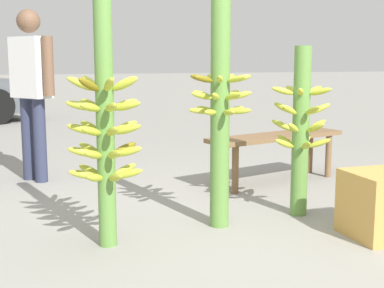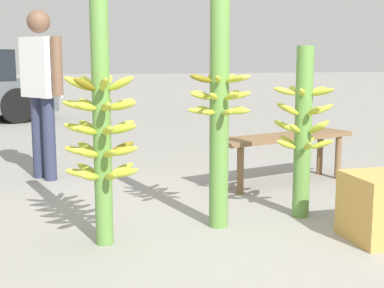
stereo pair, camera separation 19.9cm
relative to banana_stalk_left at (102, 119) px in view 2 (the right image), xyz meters
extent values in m
plane|color=gray|center=(0.74, -0.07, -0.80)|extent=(80.00, 80.00, 0.00)
cylinder|color=#5B8C3D|center=(0.00, 0.00, 0.04)|extent=(0.11, 0.11, 1.68)
ellipsoid|color=#ADB733|center=(-0.06, 0.12, 0.22)|extent=(0.13, 0.19, 0.12)
ellipsoid|color=#ADB733|center=(-0.13, 0.02, 0.22)|extent=(0.19, 0.08, 0.12)
ellipsoid|color=#736414|center=(-0.10, -0.09, 0.22)|extent=(0.17, 0.16, 0.12)
ellipsoid|color=#ADB733|center=(0.01, -0.14, 0.22)|extent=(0.06, 0.19, 0.12)
ellipsoid|color=#ADB733|center=(0.11, -0.08, 0.22)|extent=(0.18, 0.15, 0.12)
ellipsoid|color=#ADB733|center=(0.13, 0.04, 0.22)|extent=(0.19, 0.10, 0.12)
ellipsoid|color=#ADB733|center=(0.05, 0.13, 0.22)|extent=(0.12, 0.19, 0.12)
ellipsoid|color=#ADB733|center=(0.02, -0.14, 0.09)|extent=(0.07, 0.19, 0.09)
ellipsoid|color=#ADB733|center=(0.12, -0.08, 0.09)|extent=(0.19, 0.14, 0.09)
ellipsoid|color=#ADB733|center=(0.13, 0.05, 0.09)|extent=(0.20, 0.11, 0.09)
ellipsoid|color=#ADB733|center=(0.05, 0.13, 0.09)|extent=(0.11, 0.20, 0.09)
ellipsoid|color=#ADB733|center=(-0.07, 0.12, 0.09)|extent=(0.14, 0.19, 0.09)
ellipsoid|color=#ADB733|center=(-0.14, 0.02, 0.09)|extent=(0.20, 0.07, 0.09)
ellipsoid|color=#ADB733|center=(-0.10, -0.10, 0.09)|extent=(0.17, 0.17, 0.09)
ellipsoid|color=#ADB733|center=(0.13, 0.05, -0.05)|extent=(0.20, 0.11, 0.10)
ellipsoid|color=#736414|center=(0.04, 0.13, -0.05)|extent=(0.11, 0.20, 0.10)
ellipsoid|color=#ADB733|center=(-0.08, 0.12, -0.05)|extent=(0.14, 0.19, 0.10)
ellipsoid|color=#ADB733|center=(-0.14, 0.01, -0.05)|extent=(0.19, 0.07, 0.10)
ellipsoid|color=#ADB733|center=(-0.10, -0.10, -0.05)|extent=(0.17, 0.17, 0.10)
ellipsoid|color=#ADB733|center=(0.02, -0.14, -0.05)|extent=(0.07, 0.20, 0.10)
ellipsoid|color=#ADB733|center=(0.12, -0.07, -0.05)|extent=(0.19, 0.14, 0.10)
ellipsoid|color=#ADB733|center=(-0.09, -0.11, -0.19)|extent=(0.16, 0.18, 0.10)
ellipsoid|color=#ADB733|center=(0.03, -0.14, -0.19)|extent=(0.09, 0.20, 0.10)
ellipsoid|color=#ADB733|center=(0.13, -0.06, -0.19)|extent=(0.19, 0.13, 0.10)
ellipsoid|color=#736414|center=(0.13, 0.06, -0.19)|extent=(0.19, 0.12, 0.10)
ellipsoid|color=#736414|center=(0.03, 0.14, -0.19)|extent=(0.09, 0.20, 0.10)
ellipsoid|color=#ADB733|center=(-0.09, 0.11, -0.19)|extent=(0.15, 0.18, 0.10)
ellipsoid|color=#ADB733|center=(-0.14, 0.00, -0.19)|extent=(0.19, 0.05, 0.10)
ellipsoid|color=#ADB733|center=(0.03, -0.14, -0.33)|extent=(0.09, 0.20, 0.09)
ellipsoid|color=#ADB733|center=(0.13, -0.06, -0.33)|extent=(0.19, 0.12, 0.09)
ellipsoid|color=#ADB733|center=(0.13, 0.06, -0.33)|extent=(0.19, 0.13, 0.09)
ellipsoid|color=#ADB733|center=(0.03, 0.14, -0.33)|extent=(0.09, 0.20, 0.09)
ellipsoid|color=#ADB733|center=(-0.09, 0.11, -0.33)|extent=(0.16, 0.18, 0.09)
ellipsoid|color=#ADB733|center=(-0.14, 0.00, -0.33)|extent=(0.19, 0.05, 0.09)
ellipsoid|color=#ADB733|center=(-0.09, -0.11, -0.33)|extent=(0.16, 0.18, 0.09)
cylinder|color=#5B8C3D|center=(0.81, 0.16, 0.01)|extent=(0.13, 0.13, 1.62)
ellipsoid|color=#ADB733|center=(0.88, 0.04, 0.24)|extent=(0.11, 0.16, 0.07)
ellipsoid|color=#ADB733|center=(0.95, 0.14, 0.24)|extent=(0.16, 0.07, 0.07)
ellipsoid|color=#ADB733|center=(0.91, 0.25, 0.24)|extent=(0.15, 0.14, 0.07)
ellipsoid|color=#ADB733|center=(0.80, 0.30, 0.24)|extent=(0.05, 0.16, 0.07)
ellipsoid|color=#736414|center=(0.70, 0.24, 0.24)|extent=(0.15, 0.13, 0.07)
ellipsoid|color=#736414|center=(0.68, 0.12, 0.24)|extent=(0.17, 0.08, 0.07)
ellipsoid|color=#ADB733|center=(0.76, 0.03, 0.24)|extent=(0.10, 0.16, 0.07)
ellipsoid|color=#ADB733|center=(0.85, 0.03, 0.12)|extent=(0.09, 0.17, 0.08)
ellipsoid|color=#ADB733|center=(0.94, 0.11, 0.12)|extent=(0.16, 0.09, 0.08)
ellipsoid|color=#ADB733|center=(0.93, 0.23, 0.12)|extent=(0.16, 0.12, 0.08)
ellipsoid|color=#ADB733|center=(0.83, 0.29, 0.12)|extent=(0.06, 0.16, 0.08)
ellipsoid|color=#ADB733|center=(0.72, 0.26, 0.12)|extent=(0.14, 0.14, 0.08)
ellipsoid|color=#ADB733|center=(0.67, 0.15, 0.12)|extent=(0.16, 0.05, 0.08)
ellipsoid|color=#ADB733|center=(0.74, 0.04, 0.12)|extent=(0.12, 0.16, 0.08)
ellipsoid|color=#ADB733|center=(0.93, 0.08, 0.02)|extent=(0.15, 0.12, 0.06)
ellipsoid|color=#ADB733|center=(0.95, 0.20, 0.02)|extent=(0.16, 0.08, 0.06)
ellipsoid|color=#ADB733|center=(0.86, 0.29, 0.02)|extent=(0.10, 0.16, 0.06)
ellipsoid|color=#ADB733|center=(0.74, 0.28, 0.02)|extent=(0.11, 0.16, 0.06)
ellipsoid|color=#ADB733|center=(0.67, 0.18, 0.02)|extent=(0.16, 0.07, 0.06)
ellipsoid|color=#ADB733|center=(0.71, 0.06, 0.02)|extent=(0.14, 0.14, 0.06)
ellipsoid|color=#ADB733|center=(0.82, 0.02, 0.02)|extent=(0.05, 0.16, 0.06)
cylinder|color=#5B8C3D|center=(1.48, 0.23, -0.17)|extent=(0.13, 0.13, 1.26)
ellipsoid|color=#ADB733|center=(1.48, 0.37, 0.14)|extent=(0.05, 0.18, 0.09)
ellipsoid|color=#ADB733|center=(1.35, 0.27, 0.14)|extent=(0.18, 0.09, 0.09)
ellipsoid|color=#ADB733|center=(1.40, 0.12, 0.14)|extent=(0.13, 0.17, 0.09)
ellipsoid|color=#ADB733|center=(1.57, 0.12, 0.14)|extent=(0.14, 0.16, 0.09)
ellipsoid|color=#ADB733|center=(1.61, 0.28, 0.14)|extent=(0.18, 0.10, 0.09)
ellipsoid|color=#ADB733|center=(1.49, 0.10, 0.00)|extent=(0.06, 0.18, 0.10)
ellipsoid|color=#ADB733|center=(1.62, 0.20, 0.00)|extent=(0.18, 0.08, 0.10)
ellipsoid|color=#736414|center=(1.55, 0.35, 0.00)|extent=(0.13, 0.17, 0.10)
ellipsoid|color=#ADB733|center=(1.39, 0.34, 0.00)|extent=(0.15, 0.16, 0.10)
ellipsoid|color=#ADB733|center=(1.36, 0.18, 0.00)|extent=(0.18, 0.11, 0.10)
ellipsoid|color=#ADB733|center=(1.53, 0.11, -0.12)|extent=(0.10, 0.18, 0.11)
ellipsoid|color=#ADB733|center=(1.62, 0.24, -0.12)|extent=(0.17, 0.05, 0.11)
ellipsoid|color=#736414|center=(1.52, 0.37, -0.12)|extent=(0.09, 0.18, 0.11)
ellipsoid|color=#ADB733|center=(1.37, 0.31, -0.12)|extent=(0.17, 0.13, 0.11)
ellipsoid|color=#ADB733|center=(1.37, 0.15, -0.12)|extent=(0.16, 0.14, 0.11)
ellipsoid|color=#ADB733|center=(1.34, 0.22, -0.25)|extent=(0.18, 0.06, 0.10)
ellipsoid|color=#ADB733|center=(1.45, 0.10, -0.25)|extent=(0.08, 0.18, 0.10)
ellipsoid|color=#ADB733|center=(1.60, 0.16, -0.25)|extent=(0.17, 0.13, 0.10)
ellipsoid|color=#ADB733|center=(1.58, 0.33, -0.25)|extent=(0.16, 0.15, 0.10)
ellipsoid|color=#ADB733|center=(1.43, 0.36, -0.25)|extent=(0.11, 0.18, 0.10)
cylinder|color=#2D334C|center=(-0.43, 2.12, -0.40)|extent=(0.16, 0.16, 0.80)
cylinder|color=#2D334C|center=(-0.33, 1.96, -0.40)|extent=(0.16, 0.16, 0.80)
cube|color=white|center=(-0.38, 2.04, 0.29)|extent=(0.39, 0.45, 0.57)
cylinder|color=brown|center=(-0.53, 2.26, 0.30)|extent=(0.14, 0.14, 0.54)
cylinder|color=brown|center=(-0.23, 1.83, 0.30)|extent=(0.14, 0.14, 0.54)
sphere|color=brown|center=(-0.38, 2.04, 0.72)|extent=(0.22, 0.22, 0.22)
cube|color=brown|center=(1.80, 1.26, -0.36)|extent=(1.49, 0.74, 0.04)
cylinder|color=brown|center=(1.20, 1.21, -0.59)|extent=(0.06, 0.06, 0.42)
cylinder|color=brown|center=(2.34, 1.54, -0.59)|extent=(0.06, 0.06, 0.42)
cylinder|color=brown|center=(1.27, 0.97, -0.59)|extent=(0.06, 0.06, 0.42)
cylinder|color=brown|center=(2.41, 1.31, -0.59)|extent=(0.06, 0.06, 0.42)
cylinder|color=black|center=(-0.90, 6.96, -0.48)|extent=(0.67, 0.44, 0.65)
cube|color=#C69347|center=(1.75, -0.39, -0.58)|extent=(0.44, 0.44, 0.44)
camera|label=1|loc=(-0.49, -3.25, 0.37)|focal=50.00mm
camera|label=2|loc=(-0.30, -3.31, 0.37)|focal=50.00mm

